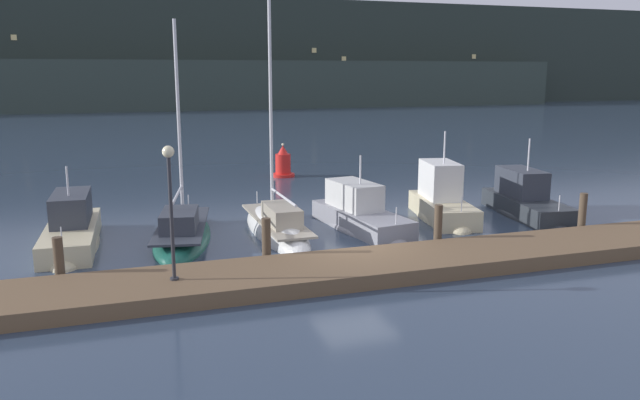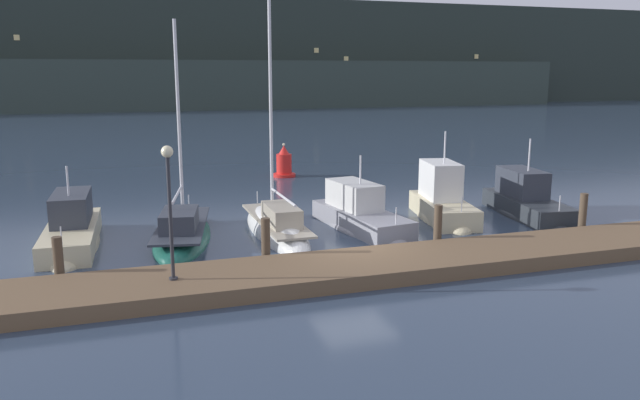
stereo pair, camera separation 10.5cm
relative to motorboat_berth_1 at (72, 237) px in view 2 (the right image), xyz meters
name	(u,v)px [view 2 (the right image)]	position (x,y,z in m)	size (l,w,h in m)	color
ground_plane	(355,257)	(8.90, -4.45, -0.28)	(400.00, 400.00, 0.00)	#2D3D51
dock	(375,266)	(8.90, -6.16, -0.05)	(25.49, 2.80, 0.45)	brown
mooring_pile_0	(59,262)	(-0.06, -4.51, 0.45)	(0.28, 0.28, 1.46)	#4C3D2D
mooring_pile_1	(266,243)	(5.92, -4.51, 0.50)	(0.28, 0.28, 1.56)	#4C3D2D
mooring_pile_2	(438,228)	(11.89, -4.51, 0.51)	(0.28, 0.28, 1.57)	#4C3D2D
mooring_pile_3	(583,215)	(17.87, -4.51, 0.53)	(0.28, 0.28, 1.61)	#4C3D2D
motorboat_berth_1	(72,237)	(0.00, 0.00, 0.00)	(2.02, 6.36, 3.45)	beige
sailboat_berth_2	(182,236)	(3.75, -0.44, -0.15)	(3.22, 6.91, 8.41)	#195647
sailboat_berth_3	(277,230)	(7.21, -0.68, -0.15)	(1.71, 6.97, 11.31)	white
motorboat_berth_4	(360,220)	(10.50, -0.88, 0.06)	(2.67, 6.00, 3.31)	gray
motorboat_berth_5	(442,209)	(14.32, -0.47, 0.14)	(2.78, 5.42, 4.25)	beige
motorboat_berth_6	(526,207)	(17.98, -1.02, 0.08)	(2.64, 5.98, 3.76)	#2D3338
channel_buoy	(284,164)	(10.80, 11.83, 0.44)	(1.33, 1.33, 1.93)	red
dock_lamppost	(169,190)	(2.95, -6.21, 2.64)	(0.32, 0.32, 3.65)	#2D2D33
hillside_backdrop	(155,57)	(8.41, 88.13, 7.99)	(240.00, 23.00, 17.95)	#28332D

